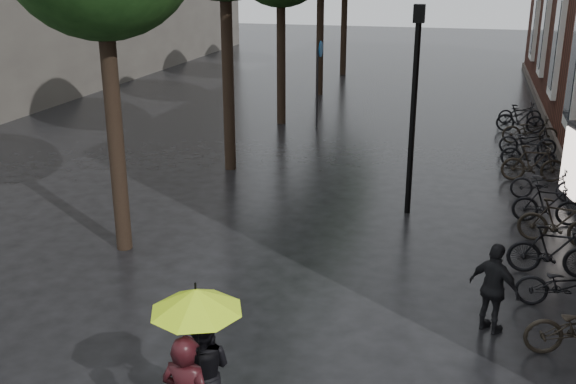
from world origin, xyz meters
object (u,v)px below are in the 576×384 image
(person_black, at_px, (203,372))
(lamp_post, at_px, (414,91))
(pedestrian_walking, at_px, (494,289))
(parked_bicycles, at_px, (539,176))

(person_black, relative_size, lamp_post, 0.33)
(pedestrian_walking, height_order, parked_bicycles, pedestrian_walking)
(parked_bicycles, distance_m, lamp_post, 4.61)
(lamp_post, bearing_deg, pedestrian_walking, -70.42)
(lamp_post, bearing_deg, parked_bicycles, 37.03)
(parked_bicycles, height_order, lamp_post, lamp_post)
(pedestrian_walking, distance_m, lamp_post, 5.91)
(person_black, height_order, lamp_post, lamp_post)
(person_black, bearing_deg, lamp_post, -114.11)
(parked_bicycles, bearing_deg, person_black, -113.91)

